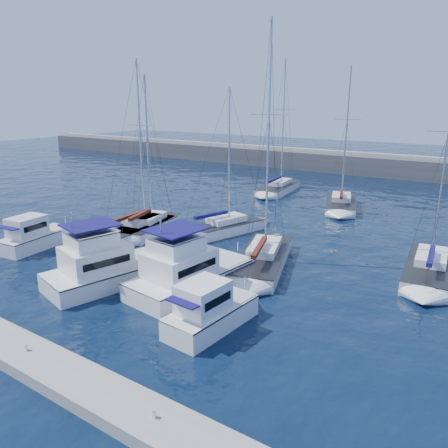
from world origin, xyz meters
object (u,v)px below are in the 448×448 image
Objects in this scene: motor_yacht_port_outer at (33,237)px; sailboat_mid_a at (140,228)px; sailboat_back_a at (279,188)px; sailboat_back_b at (341,204)px; sailboat_mid_e at (430,269)px; sailboat_mid_c at (223,228)px; motor_yacht_port_inner at (106,268)px; motor_yacht_stbd_inner at (187,273)px; sailboat_mid_b at (148,226)px; sailboat_mid_d at (263,258)px; motor_yacht_stbd_outer at (209,312)px.

motor_yacht_port_outer is 0.40× the size of sailboat_mid_a.
motor_yacht_port_outer is 0.36× the size of sailboat_back_a.
sailboat_mid_a is at bearing -139.87° from sailboat_back_b.
sailboat_mid_e is at bearing 15.88° from motor_yacht_port_outer.
sailboat_back_a is (6.39, 31.67, -0.41)m from motor_yacht_port_outer.
sailboat_back_a is at bearing 119.73° from sailboat_mid_c.
motor_yacht_stbd_inner is at bearing 39.18° from motor_yacht_port_inner.
motor_yacht_port_inner is 1.01× the size of motor_yacht_stbd_inner.
sailboat_mid_b is at bearing -140.83° from sailboat_back_b.
sailboat_back_a is at bearing 96.04° from sailboat_mid_d.
sailboat_mid_e is (28.21, 11.84, -0.41)m from motor_yacht_port_outer.
sailboat_back_b is at bearing 93.10° from motor_yacht_port_inner.
motor_yacht_stbd_inner is at bearing -4.33° from motor_yacht_port_outer.
sailboat_mid_d is at bearing -72.12° from sailboat_back_a.
sailboat_mid_d is 11.61m from sailboat_mid_e.
sailboat_mid_a is 0.89× the size of sailboat_mid_d.
motor_yacht_stbd_inner is at bearing 145.30° from motor_yacht_stbd_outer.
sailboat_back_a reaches higher than motor_yacht_port_inner.
motor_yacht_port_outer is at bearing -124.01° from sailboat_mid_a.
sailboat_back_a is 10.93m from sailboat_back_b.
sailboat_back_b is (12.00, 19.56, -0.01)m from sailboat_mid_a.
motor_yacht_port_inner is at bearing -148.59° from sailboat_mid_e.
sailboat_mid_b is (-11.04, 7.97, -0.61)m from motor_yacht_stbd_inner.
motor_yacht_stbd_inner is at bearing -125.73° from sailboat_mid_d.
motor_yacht_port_outer is 15.60m from motor_yacht_stbd_inner.
motor_yacht_stbd_outer is at bearing -96.33° from sailboat_mid_d.
motor_yacht_stbd_outer is (4.12, -3.33, -0.19)m from motor_yacht_stbd_inner.
sailboat_mid_d is at bearing -18.16° from sailboat_mid_c.
sailboat_mid_d reaches higher than motor_yacht_stbd_outer.
motor_yacht_stbd_outer is 10.03m from sailboat_mid_d.
sailboat_mid_b is (0.13, 0.93, -0.01)m from sailboat_mid_a.
motor_yacht_stbd_outer is at bearing -51.43° from sailboat_mid_b.
motor_yacht_port_outer is at bearing -139.34° from sailboat_back_b.
motor_yacht_port_outer is 31.85m from sailboat_back_b.
sailboat_mid_e is at bearing 51.83° from motor_yacht_port_inner.
sailboat_mid_c is 17.64m from sailboat_mid_e.
motor_yacht_stbd_outer is at bearing -32.47° from motor_yacht_stbd_inner.
motor_yacht_port_outer is 10.69m from motor_yacht_port_inner.
motor_yacht_stbd_inner is at bearing -48.90° from sailboat_mid_c.
motor_yacht_stbd_inner is 0.64× the size of sailboat_mid_b.
sailboat_mid_e reaches higher than motor_yacht_port_inner.
sailboat_mid_c is at bearing 15.65° from sailboat_mid_b.
sailboat_mid_d is 1.02× the size of sailboat_back_a.
sailboat_mid_d is (7.01, -5.05, 0.03)m from sailboat_mid_c.
sailboat_mid_d reaches higher than sailboat_mid_a.
motor_yacht_stbd_inner is 16.85m from sailboat_mid_e.
sailboat_mid_b is 1.08× the size of sailboat_mid_c.
sailboat_mid_d is (-2.11, 9.80, -0.41)m from motor_yacht_stbd_outer.
motor_yacht_stbd_inner is 13.22m from sailboat_mid_a.
motor_yacht_port_inner is 29.50m from sailboat_back_b.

